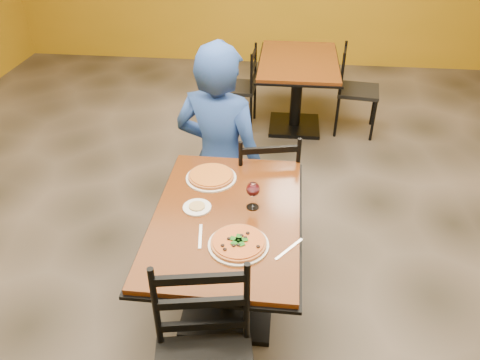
# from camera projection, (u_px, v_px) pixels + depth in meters

# --- Properties ---
(floor) EXTENTS (7.00, 8.00, 0.01)m
(floor) POSITION_uv_depth(u_px,v_px,m) (237.00, 253.00, 3.42)
(floor) COLOR black
(floor) RESTS_ON ground
(table_main) EXTENTS (0.83, 1.23, 0.75)m
(table_main) POSITION_uv_depth(u_px,v_px,m) (227.00, 241.00, 2.70)
(table_main) COLOR #692C10
(table_main) RESTS_ON floor
(table_second) EXTENTS (0.80, 1.18, 0.75)m
(table_second) POSITION_uv_depth(u_px,v_px,m) (298.00, 78.00, 4.75)
(table_second) COLOR #692C10
(table_second) RESTS_ON floor
(chair_main_far) EXTENTS (0.50, 0.50, 0.92)m
(chair_main_far) POSITION_uv_depth(u_px,v_px,m) (264.00, 184.00, 3.35)
(chair_main_far) COLOR black
(chair_main_far) RESTS_ON floor
(chair_second_left) EXTENTS (0.40, 0.40, 0.85)m
(chair_second_left) POSITION_uv_depth(u_px,v_px,m) (237.00, 88.00, 4.88)
(chair_second_left) COLOR black
(chair_second_left) RESTS_ON floor
(chair_second_right) EXTENTS (0.45, 0.45, 0.89)m
(chair_second_right) POSITION_uv_depth(u_px,v_px,m) (358.00, 91.00, 4.76)
(chair_second_right) COLOR black
(chair_second_right) RESTS_ON floor
(diner) EXTENTS (0.77, 0.61, 1.42)m
(diner) POSITION_uv_depth(u_px,v_px,m) (219.00, 137.00, 3.41)
(diner) COLOR navy
(diner) RESTS_ON floor
(plate_main) EXTENTS (0.31, 0.31, 0.01)m
(plate_main) POSITION_uv_depth(u_px,v_px,m) (238.00, 245.00, 2.38)
(plate_main) COLOR white
(plate_main) RESTS_ON table_main
(pizza_main) EXTENTS (0.28, 0.28, 0.02)m
(pizza_main) POSITION_uv_depth(u_px,v_px,m) (238.00, 242.00, 2.37)
(pizza_main) COLOR #9B1A0B
(pizza_main) RESTS_ON plate_main
(plate_far) EXTENTS (0.31, 0.31, 0.01)m
(plate_far) POSITION_uv_depth(u_px,v_px,m) (211.00, 178.00, 2.88)
(plate_far) COLOR white
(plate_far) RESTS_ON table_main
(pizza_far) EXTENTS (0.28, 0.28, 0.02)m
(pizza_far) POSITION_uv_depth(u_px,v_px,m) (211.00, 176.00, 2.88)
(pizza_far) COLOR gold
(pizza_far) RESTS_ON plate_far
(side_plate) EXTENTS (0.16, 0.16, 0.01)m
(side_plate) POSITION_uv_depth(u_px,v_px,m) (197.00, 207.00, 2.64)
(side_plate) COLOR white
(side_plate) RESTS_ON table_main
(dip) EXTENTS (0.09, 0.09, 0.01)m
(dip) POSITION_uv_depth(u_px,v_px,m) (197.00, 206.00, 2.63)
(dip) COLOR tan
(dip) RESTS_ON side_plate
(wine_glass) EXTENTS (0.08, 0.08, 0.18)m
(wine_glass) POSITION_uv_depth(u_px,v_px,m) (253.00, 194.00, 2.60)
(wine_glass) COLOR white
(wine_glass) RESTS_ON table_main
(fork) EXTENTS (0.04, 0.19, 0.00)m
(fork) POSITION_uv_depth(u_px,v_px,m) (200.00, 236.00, 2.44)
(fork) COLOR silver
(fork) RESTS_ON table_main
(knife) EXTENTS (0.14, 0.17, 0.00)m
(knife) POSITION_uv_depth(u_px,v_px,m) (289.00, 249.00, 2.36)
(knife) COLOR silver
(knife) RESTS_ON table_main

